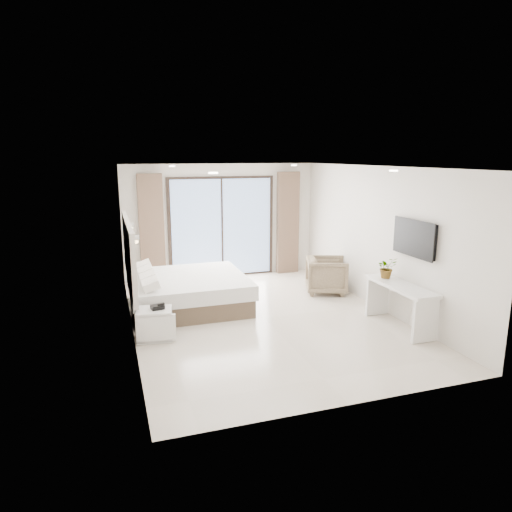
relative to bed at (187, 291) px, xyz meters
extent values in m
plane|color=beige|center=(1.21, -1.04, -0.32)|extent=(6.20, 6.20, 0.00)
cube|color=silver|center=(1.21, 2.06, 1.03)|extent=(4.60, 0.02, 2.70)
cube|color=silver|center=(1.21, -4.14, 1.03)|extent=(4.60, 0.02, 2.70)
cube|color=silver|center=(-1.09, -1.04, 1.03)|extent=(0.02, 6.20, 2.70)
cube|color=silver|center=(3.51, -1.04, 1.03)|extent=(0.02, 6.20, 2.70)
cube|color=white|center=(1.21, -1.04, 2.38)|extent=(4.60, 6.20, 0.02)
cube|color=beige|center=(-1.04, 0.00, 0.83)|extent=(0.08, 3.00, 1.20)
cube|color=black|center=(3.46, -2.19, 1.23)|extent=(0.06, 1.00, 0.58)
cube|color=black|center=(3.42, -2.19, 1.23)|extent=(0.02, 1.04, 0.62)
cube|color=black|center=(1.21, 2.03, 0.88)|extent=(2.56, 0.04, 2.42)
cube|color=#7F9CCB|center=(1.21, 2.00, 0.88)|extent=(2.40, 0.01, 2.30)
cube|color=brown|center=(-0.44, 1.92, 0.93)|extent=(0.55, 0.14, 2.50)
cube|color=brown|center=(2.86, 1.92, 0.93)|extent=(0.55, 0.14, 2.50)
cylinder|color=white|center=(-0.09, -2.84, 2.36)|extent=(0.12, 0.12, 0.02)
cylinder|color=white|center=(2.51, -2.84, 2.36)|extent=(0.12, 0.12, 0.02)
cylinder|color=white|center=(-0.09, 0.76, 2.36)|extent=(0.12, 0.12, 0.02)
cylinder|color=white|center=(2.51, 0.76, 2.36)|extent=(0.12, 0.12, 0.02)
cube|color=brown|center=(0.02, 0.00, -0.15)|extent=(2.11, 2.00, 0.34)
cube|color=silver|center=(0.02, 0.00, 0.15)|extent=(2.19, 2.09, 0.27)
cube|color=white|center=(-0.74, -0.69, 0.36)|extent=(0.28, 0.42, 0.14)
cube|color=white|center=(-0.74, -0.23, 0.36)|extent=(0.28, 0.42, 0.14)
cube|color=white|center=(-0.74, 0.23, 0.36)|extent=(0.28, 0.42, 0.14)
cube|color=white|center=(-0.74, 0.69, 0.36)|extent=(0.28, 0.42, 0.14)
cube|color=white|center=(-0.77, -1.40, 0.16)|extent=(0.61, 0.53, 0.05)
cube|color=white|center=(-0.77, -1.40, -0.29)|extent=(0.61, 0.53, 0.05)
cube|color=white|center=(-0.77, -1.60, -0.07)|extent=(0.55, 0.14, 0.45)
cube|color=white|center=(-0.77, -1.20, -0.07)|extent=(0.55, 0.14, 0.45)
cube|color=black|center=(-0.71, -1.40, 0.22)|extent=(0.23, 0.19, 0.07)
cube|color=white|center=(3.25, -2.19, 0.42)|extent=(0.47, 1.49, 0.06)
cube|color=white|center=(3.25, -2.86, 0.03)|extent=(0.45, 0.06, 0.71)
cube|color=white|center=(3.25, -1.52, 0.03)|extent=(0.45, 0.06, 0.71)
imported|color=#33662D|center=(3.25, -1.75, 0.59)|extent=(0.35, 0.39, 0.29)
imported|color=#877858|center=(3.01, 0.05, 0.10)|extent=(1.00, 1.03, 0.84)
camera|label=1|loc=(-1.37, -8.44, 2.58)|focal=32.00mm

